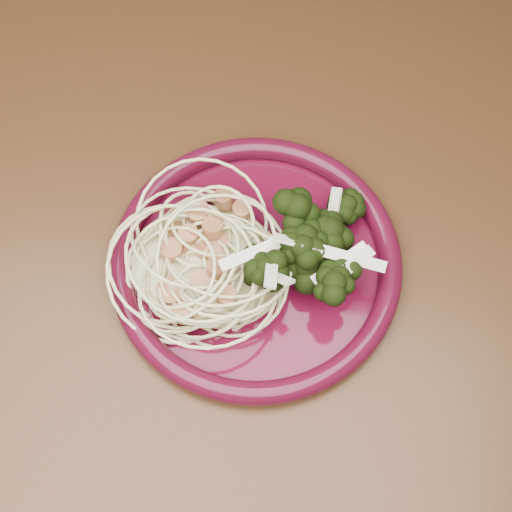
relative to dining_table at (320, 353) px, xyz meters
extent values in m
plane|color=brown|center=(0.00, 0.00, -0.65)|extent=(3.50, 3.50, 0.00)
cube|color=#472814|center=(0.00, 0.00, 0.08)|extent=(1.20, 0.80, 0.04)
cylinder|color=#49081D|center=(-0.07, 0.03, 0.10)|extent=(0.29, 0.29, 0.01)
torus|color=#490D21|center=(-0.07, 0.03, 0.11)|extent=(0.30, 0.30, 0.02)
ellipsoid|color=beige|center=(-0.11, 0.02, 0.12)|extent=(0.16, 0.14, 0.03)
ellipsoid|color=black|center=(-0.02, 0.05, 0.13)|extent=(0.12, 0.16, 0.05)
camera|label=1|loc=(-0.02, -0.21, 0.64)|focal=50.00mm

